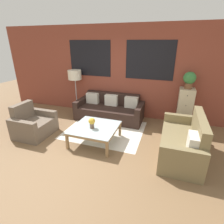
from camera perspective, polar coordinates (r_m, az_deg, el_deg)
ground_plane at (r=4.04m, az=-8.52°, el=-13.05°), size 16.00×16.00×0.00m
wall_back_brick at (r=5.65m, az=2.13°, el=12.88°), size 8.40×0.09×2.80m
rug at (r=4.93m, az=-2.32°, el=-5.85°), size 2.08×1.73×0.00m
couch_dark at (r=5.54m, az=-0.74°, el=0.63°), size 2.08×0.88×0.78m
settee_vintage at (r=4.07m, az=22.17°, el=-9.16°), size 0.80×1.69×0.92m
armchair_corner at (r=5.03m, az=-24.25°, el=-3.81°), size 0.80×0.93×0.84m
coffee_table at (r=4.24m, az=-5.55°, el=-5.46°), size 1.04×1.04×0.41m
floor_lamp at (r=5.95m, az=-12.05°, el=11.38°), size 0.44×0.44×1.45m
drawer_cabinet at (r=5.37m, az=22.64°, el=1.27°), size 0.40×0.43×1.12m
potted_plant at (r=5.16m, az=23.97°, el=9.80°), size 0.33×0.33×0.45m
flower_vase at (r=4.10m, az=-6.61°, el=-3.37°), size 0.16×0.16×0.25m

